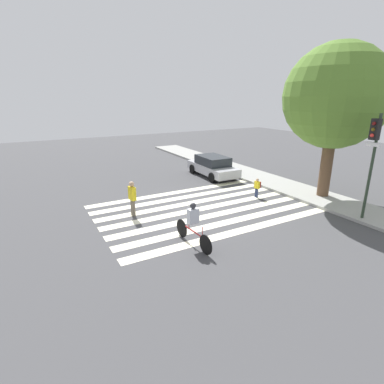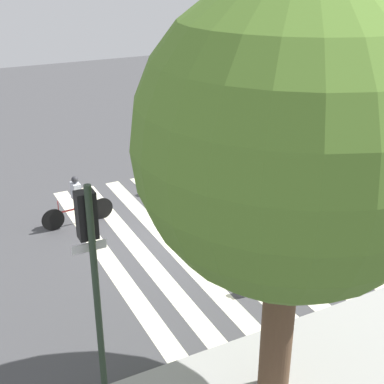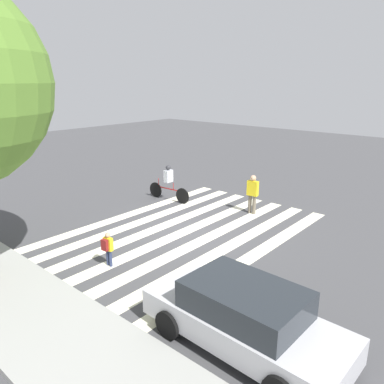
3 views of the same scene
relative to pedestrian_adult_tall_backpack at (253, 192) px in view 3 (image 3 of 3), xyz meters
The scene contains 7 objects.
ground_plane 3.45m from the pedestrian_adult_tall_backpack, 76.30° to the left, with size 60.00×60.00×0.00m, color #444447.
sidewalk_curb 9.55m from the pedestrian_adult_tall_backpack, 85.25° to the left, with size 36.00×2.50×0.14m.
crosswalk_stripes 3.45m from the pedestrian_adult_tall_backpack, 76.30° to the left, with size 6.41×10.00×0.01m.
pedestrian_adult_tall_backpack is the anchor object (origin of this frame).
pedestrian_adult_yellow_jacket 6.79m from the pedestrian_adult_tall_backpack, 83.74° to the left, with size 0.31×0.26×1.06m.
cyclist_near_curb 3.97m from the pedestrian_adult_tall_backpack, 14.52° to the left, with size 2.34×0.41×1.66m.
car_parked_dark_suv 8.27m from the pedestrian_adult_tall_backpack, 120.86° to the left, with size 4.36×1.98×1.40m.
Camera 3 is at (-8.50, 9.51, 5.30)m, focal length 35.00 mm.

